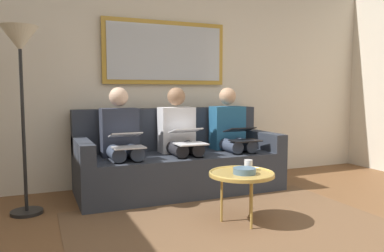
{
  "coord_description": "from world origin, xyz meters",
  "views": [
    {
      "loc": [
        1.45,
        1.76,
        1.1
      ],
      "look_at": [
        0.0,
        -1.7,
        0.75
      ],
      "focal_mm": 35.21,
      "sensor_mm": 36.0,
      "label": 1
    }
  ],
  "objects_px": {
    "person_left": "(231,134)",
    "laptop_white": "(188,136)",
    "couch": "(178,162)",
    "person_right": "(121,139)",
    "person_middle": "(180,136)",
    "laptop_black": "(242,134)",
    "coffee_table": "(241,175)",
    "standing_lamp": "(20,60)",
    "cup": "(248,165)",
    "framed_mirror": "(166,53)",
    "bowl": "(244,171)",
    "laptop_silver": "(127,140)"
  },
  "relations": [
    {
      "from": "person_left",
      "to": "laptop_white",
      "type": "distance_m",
      "value": 0.68
    },
    {
      "from": "couch",
      "to": "person_right",
      "type": "xyz_separation_m",
      "value": [
        0.64,
        0.07,
        0.3
      ]
    },
    {
      "from": "person_middle",
      "to": "person_left",
      "type": "bearing_deg",
      "value": 180.0
    },
    {
      "from": "laptop_black",
      "to": "person_right",
      "type": "bearing_deg",
      "value": -10.9
    },
    {
      "from": "coffee_table",
      "to": "laptop_white",
      "type": "relative_size",
      "value": 1.42
    },
    {
      "from": "laptop_white",
      "to": "standing_lamp",
      "type": "bearing_deg",
      "value": -1.43
    },
    {
      "from": "cup",
      "to": "person_right",
      "type": "relative_size",
      "value": 0.08
    },
    {
      "from": "coffee_table",
      "to": "laptop_white",
      "type": "xyz_separation_m",
      "value": [
        0.11,
        -0.91,
        0.22
      ]
    },
    {
      "from": "laptop_black",
      "to": "person_middle",
      "type": "bearing_deg",
      "value": -21.06
    },
    {
      "from": "person_right",
      "to": "coffee_table",
      "type": "bearing_deg",
      "value": 123.1
    },
    {
      "from": "person_middle",
      "to": "person_right",
      "type": "distance_m",
      "value": 0.64
    },
    {
      "from": "framed_mirror",
      "to": "person_middle",
      "type": "height_order",
      "value": "framed_mirror"
    },
    {
      "from": "standing_lamp",
      "to": "coffee_table",
      "type": "bearing_deg",
      "value": 150.2
    },
    {
      "from": "coffee_table",
      "to": "person_middle",
      "type": "relative_size",
      "value": 0.48
    },
    {
      "from": "bowl",
      "to": "standing_lamp",
      "type": "bearing_deg",
      "value": -30.88
    },
    {
      "from": "laptop_white",
      "to": "couch",
      "type": "bearing_deg",
      "value": -90.0
    },
    {
      "from": "person_middle",
      "to": "laptop_white",
      "type": "bearing_deg",
      "value": 90.0
    },
    {
      "from": "cup",
      "to": "person_right",
      "type": "height_order",
      "value": "person_right"
    },
    {
      "from": "coffee_table",
      "to": "person_right",
      "type": "relative_size",
      "value": 0.48
    },
    {
      "from": "cup",
      "to": "laptop_white",
      "type": "height_order",
      "value": "laptop_white"
    },
    {
      "from": "coffee_table",
      "to": "laptop_silver",
      "type": "bearing_deg",
      "value": -50.3
    },
    {
      "from": "bowl",
      "to": "laptop_silver",
      "type": "xyz_separation_m",
      "value": [
        0.75,
        -0.95,
        0.18
      ]
    },
    {
      "from": "laptop_black",
      "to": "laptop_white",
      "type": "height_order",
      "value": "laptop_white"
    },
    {
      "from": "framed_mirror",
      "to": "laptop_white",
      "type": "xyz_separation_m",
      "value": [
        0.0,
        0.69,
        -0.92
      ]
    },
    {
      "from": "laptop_white",
      "to": "standing_lamp",
      "type": "distance_m",
      "value": 1.72
    },
    {
      "from": "laptop_black",
      "to": "person_middle",
      "type": "height_order",
      "value": "person_middle"
    },
    {
      "from": "coffee_table",
      "to": "laptop_black",
      "type": "distance_m",
      "value": 1.07
    },
    {
      "from": "coffee_table",
      "to": "person_middle",
      "type": "height_order",
      "value": "person_middle"
    },
    {
      "from": "person_right",
      "to": "couch",
      "type": "bearing_deg",
      "value": -173.87
    },
    {
      "from": "laptop_black",
      "to": "couch",
      "type": "bearing_deg",
      "value": -26.22
    },
    {
      "from": "framed_mirror",
      "to": "person_left",
      "type": "xyz_separation_m",
      "value": [
        -0.64,
        0.46,
        -0.94
      ]
    },
    {
      "from": "cup",
      "to": "laptop_white",
      "type": "xyz_separation_m",
      "value": [
        0.21,
        -0.84,
        0.16
      ]
    },
    {
      "from": "couch",
      "to": "framed_mirror",
      "type": "xyz_separation_m",
      "value": [
        0.0,
        -0.39,
        1.24
      ]
    },
    {
      "from": "laptop_white",
      "to": "laptop_silver",
      "type": "relative_size",
      "value": 1.13
    },
    {
      "from": "coffee_table",
      "to": "person_right",
      "type": "xyz_separation_m",
      "value": [
        0.75,
        -1.15,
        0.2
      ]
    },
    {
      "from": "standing_lamp",
      "to": "laptop_black",
      "type": "bearing_deg",
      "value": 178.76
    },
    {
      "from": "couch",
      "to": "bowl",
      "type": "bearing_deg",
      "value": 95.04
    },
    {
      "from": "framed_mirror",
      "to": "person_left",
      "type": "distance_m",
      "value": 1.23
    },
    {
      "from": "bowl",
      "to": "laptop_black",
      "type": "distance_m",
      "value": 1.1
    },
    {
      "from": "person_left",
      "to": "laptop_silver",
      "type": "height_order",
      "value": "person_left"
    },
    {
      "from": "person_right",
      "to": "person_left",
      "type": "bearing_deg",
      "value": 180.0
    },
    {
      "from": "bowl",
      "to": "framed_mirror",
      "type": "bearing_deg",
      "value": -86.14
    },
    {
      "from": "laptop_white",
      "to": "laptop_silver",
      "type": "xyz_separation_m",
      "value": [
        0.64,
        0.01,
        -0.01
      ]
    },
    {
      "from": "person_left",
      "to": "person_middle",
      "type": "distance_m",
      "value": 0.64
    },
    {
      "from": "standing_lamp",
      "to": "person_right",
      "type": "bearing_deg",
      "value": -167.67
    },
    {
      "from": "person_left",
      "to": "person_middle",
      "type": "height_order",
      "value": "same"
    },
    {
      "from": "cup",
      "to": "couch",
      "type": "bearing_deg",
      "value": -79.41
    },
    {
      "from": "coffee_table",
      "to": "standing_lamp",
      "type": "bearing_deg",
      "value": -29.8
    },
    {
      "from": "person_right",
      "to": "bowl",
      "type": "bearing_deg",
      "value": 122.21
    },
    {
      "from": "cup",
      "to": "laptop_silver",
      "type": "distance_m",
      "value": 1.2
    }
  ]
}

